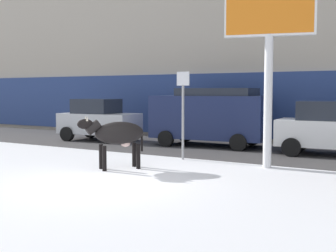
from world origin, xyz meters
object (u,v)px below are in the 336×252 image
cow_black (117,134)px  car_silver_hatchback (99,120)px  street_sign (183,108)px  pedestrian_near_billboard (285,122)px  billboard (269,16)px  car_white_hatchback (329,129)px  car_navy_van (210,115)px

cow_black → car_silver_hatchback: bearing=133.5°
car_silver_hatchback → street_sign: (5.87, -2.90, 0.74)m
pedestrian_near_billboard → car_silver_hatchback: bearing=-156.0°
billboard → car_white_hatchback: bearing=72.8°
street_sign → billboard: bearing=-2.7°
cow_black → car_white_hatchback: (4.65, 5.79, -0.07)m
cow_black → pedestrian_near_billboard: pedestrian_near_billboard is taller
car_silver_hatchback → car_white_hatchback: same height
car_white_hatchback → car_navy_van: bearing=175.9°
cow_black → pedestrian_near_billboard: (2.30, 8.67, -0.11)m
pedestrian_near_billboard → street_sign: (-1.54, -6.19, 0.79)m
cow_black → car_white_hatchback: 7.43m
cow_black → street_sign: 2.68m
car_navy_van → car_white_hatchback: 4.65m
cow_black → car_white_hatchback: size_ratio=0.49×
cow_black → pedestrian_near_billboard: 8.98m
street_sign → cow_black: bearing=-107.1°
billboard → car_silver_hatchback: bearing=160.8°
cow_black → car_navy_van: size_ratio=0.37×
billboard → car_navy_van: bearing=133.3°
car_navy_van → pedestrian_near_billboard: car_navy_van is taller
car_navy_van → car_white_hatchback: (4.63, -0.33, -0.32)m
car_white_hatchback → pedestrian_near_billboard: 3.72m
car_silver_hatchback → car_white_hatchback: (9.76, 0.41, 0.00)m
cow_black → billboard: bearing=33.2°
car_navy_van → car_white_hatchback: bearing=-4.1°
car_silver_hatchback → car_navy_van: bearing=8.2°
billboard → car_navy_van: (-3.56, 3.77, -3.07)m
car_white_hatchback → street_sign: size_ratio=1.28×
cow_black → street_sign: size_ratio=0.62×
car_navy_van → pedestrian_near_billboard: size_ratio=2.73×
car_navy_van → street_sign: (0.74, -3.64, 0.43)m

